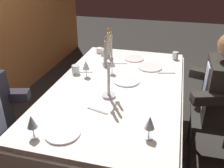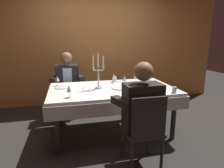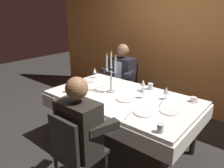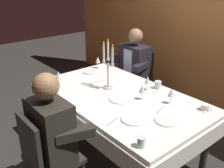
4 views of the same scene
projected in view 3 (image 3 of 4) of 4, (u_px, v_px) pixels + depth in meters
The scene contains 22 objects.
ground_plane at pixel (122, 144), 3.03m from camera, with size 12.00×12.00×0.00m, color #2E2C29.
back_wall at pixel (180, 36), 3.78m from camera, with size 6.00×0.12×2.70m, color #DA8945.
dining_table at pixel (122, 104), 2.82m from camera, with size 1.94×1.14×0.74m.
candelabra at pixel (111, 76), 2.85m from camera, with size 0.19×0.11×0.56m.
dinner_plate_0 at pixel (145, 112), 2.33m from camera, with size 0.25×0.25×0.01m, color white.
dinner_plate_1 at pixel (170, 111), 2.35m from camera, with size 0.22×0.22×0.01m, color white.
dinner_plate_2 at pixel (126, 99), 2.68m from camera, with size 0.24×0.24×0.01m, color white.
dinner_plate_3 at pixel (91, 80), 3.36m from camera, with size 0.23×0.23×0.01m, color white.
wine_glass_0 at pixel (95, 71), 3.49m from camera, with size 0.07×0.07×0.16m.
wine_glass_1 at pixel (68, 84), 2.88m from camera, with size 0.07×0.07×0.16m.
wine_glass_2 at pixel (166, 90), 2.65m from camera, with size 0.07×0.07×0.16m.
wine_glass_3 at pixel (143, 83), 2.92m from camera, with size 0.07×0.07×0.16m.
wine_glass_4 at pixel (143, 89), 2.68m from camera, with size 0.07×0.07×0.16m.
water_tumbler_0 at pixel (160, 128), 1.96m from camera, with size 0.06×0.06×0.08m, color silver.
water_tumbler_1 at pixel (150, 86), 3.00m from camera, with size 0.08×0.08×0.09m, color silver.
coffee_cup_0 at pixel (194, 100), 2.60m from camera, with size 0.13×0.12×0.06m.
spoon_0 at pixel (100, 87), 3.08m from camera, with size 0.17×0.02×0.01m, color #B7B7BC.
fork_1 at pixel (151, 91), 2.94m from camera, with size 0.17×0.02×0.01m, color #B7B7BC.
fork_2 at pixel (161, 104), 2.55m from camera, with size 0.17×0.02×0.01m, color #B7B7BC.
fork_3 at pixel (128, 116), 2.26m from camera, with size 0.17×0.02×0.01m, color #B7B7BC.
seated_diner_0 at pixel (123, 72), 3.83m from camera, with size 0.63×0.48×1.24m.
seated_diner_1 at pixel (79, 127), 2.06m from camera, with size 0.63×0.48×1.24m.
Camera 3 is at (1.54, -2.07, 1.81)m, focal length 34.42 mm.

